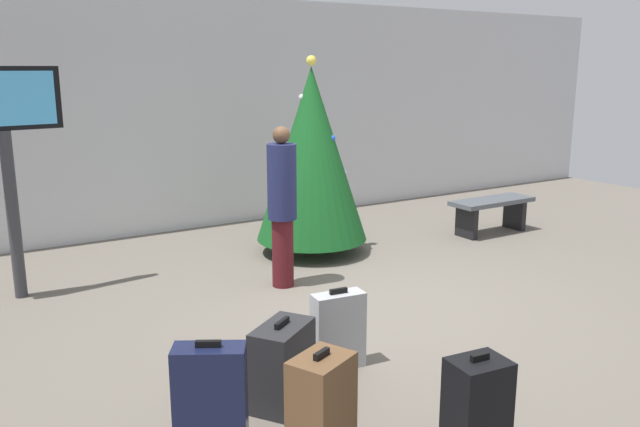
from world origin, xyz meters
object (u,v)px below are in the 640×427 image
flight_info_kiosk (4,134)px  suitcase_1 (283,365)px  waiting_bench (492,208)px  traveller_0 (282,203)px  suitcase_0 (338,330)px  holiday_tree (312,155)px  suitcase_2 (322,411)px  suitcase_4 (476,417)px  suitcase_3 (211,403)px

flight_info_kiosk → suitcase_1: 3.72m
waiting_bench → suitcase_1: bearing=-151.4°
traveller_0 → suitcase_0: (-0.56, -1.89, -0.59)m
holiday_tree → traveller_0: holiday_tree is taller
suitcase_2 → suitcase_4: (0.69, -0.53, 0.01)m
flight_info_kiosk → suitcase_4: 4.99m
flight_info_kiosk → suitcase_1: size_ratio=3.71×
suitcase_3 → suitcase_4: size_ratio=1.02×
waiting_bench → suitcase_2: suitcase_2 is taller
suitcase_0 → suitcase_2: 1.24m
traveller_0 → suitcase_1: bearing=-119.0°
suitcase_2 → suitcase_3: suitcase_3 is taller
suitcase_0 → suitcase_3: (-1.28, -0.58, 0.05)m
traveller_0 → suitcase_1: traveller_0 is taller
traveller_0 → suitcase_4: bearing=-100.6°
suitcase_4 → waiting_bench: bearing=42.5°
waiting_bench → suitcase_4: bearing=-137.5°
holiday_tree → flight_info_kiosk: (-3.30, 0.19, 0.41)m
suitcase_0 → suitcase_3: bearing=-155.6°
traveller_0 → flight_info_kiosk: bearing=155.3°
waiting_bench → suitcase_3: (-5.36, -2.89, -0.00)m
flight_info_kiosk → suitcase_0: bearing=-58.6°
holiday_tree → suitcase_3: holiday_tree is taller
suitcase_1 → suitcase_3: 0.73m
suitcase_2 → suitcase_4: suitcase_4 is taller
traveller_0 → suitcase_3: size_ratio=2.28×
flight_info_kiosk → suitcase_3: (0.55, -3.57, -1.28)m
suitcase_3 → suitcase_4: 1.52m
flight_info_kiosk → suitcase_0: flight_info_kiosk is taller
traveller_0 → suitcase_3: traveller_0 is taller
holiday_tree → suitcase_0: holiday_tree is taller
suitcase_3 → flight_info_kiosk: bearing=98.7°
holiday_tree → suitcase_1: bearing=-124.4°
suitcase_4 → suitcase_0: bearing=87.2°
waiting_bench → suitcase_0: size_ratio=1.96×
flight_info_kiosk → suitcase_1: (1.20, -3.25, -1.35)m
holiday_tree → suitcase_2: bearing=-120.7°
suitcase_1 → waiting_bench: bearing=28.6°
suitcase_4 → suitcase_3: bearing=142.5°
suitcase_1 → suitcase_3: (-0.65, -0.32, 0.06)m
flight_info_kiosk → suitcase_3: size_ratio=3.08×
suitcase_3 → suitcase_0: bearing=24.4°
holiday_tree → waiting_bench: 2.79m
suitcase_4 → suitcase_1: bearing=114.1°
suitcase_2 → suitcase_3: (-0.51, 0.39, 0.02)m
holiday_tree → suitcase_0: (-1.48, -2.80, -0.92)m
suitcase_1 → suitcase_4: (0.56, -1.24, 0.05)m
suitcase_0 → suitcase_1: size_ratio=1.04×
flight_info_kiosk → suitcase_2: size_ratio=3.23×
suitcase_2 → suitcase_3: bearing=142.5°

